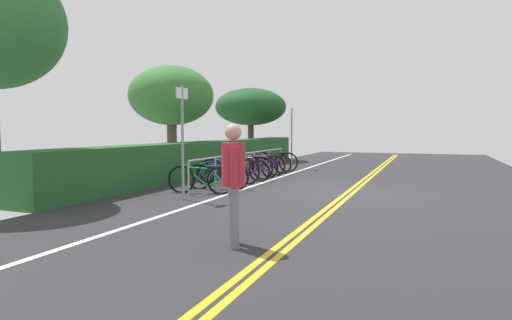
{
  "coord_description": "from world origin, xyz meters",
  "views": [
    {
      "loc": [
        -10.84,
        -1.76,
        1.58
      ],
      "look_at": [
        1.17,
        2.98,
        0.66
      ],
      "focal_mm": 30.5,
      "sensor_mm": 36.0,
      "label": 1
    }
  ],
  "objects": [
    {
      "name": "bicycle_7",
      "position": [
        3.27,
        3.55,
        0.35
      ],
      "size": [
        0.5,
        1.76,
        0.74
      ],
      "color": "black",
      "rests_on": "ground_plane"
    },
    {
      "name": "bicycle_5",
      "position": [
        1.99,
        3.54,
        0.36
      ],
      "size": [
        0.48,
        1.77,
        0.77
      ],
      "color": "black",
      "rests_on": "ground_plane"
    },
    {
      "name": "bicycle_0",
      "position": [
        -1.44,
        3.4,
        0.34
      ],
      "size": [
        0.48,
        1.71,
        0.73
      ],
      "color": "black",
      "rests_on": "ground_plane"
    },
    {
      "name": "hedge_backdrop",
      "position": [
        3.11,
        5.54,
        0.57
      ],
      "size": [
        16.01,
        0.98,
        1.14
      ],
      "primitive_type": "cube",
      "color": "#235626",
      "rests_on": "ground_plane"
    },
    {
      "name": "sign_post_far",
      "position": [
        5.7,
        3.25,
        1.44
      ],
      "size": [
        0.36,
        0.08,
        2.41
      ],
      "color": "gray",
      "rests_on": "ground_plane"
    },
    {
      "name": "bicycle_8",
      "position": [
        3.96,
        3.53,
        0.33
      ],
      "size": [
        0.46,
        1.68,
        0.71
      ],
      "color": "black",
      "rests_on": "ground_plane"
    },
    {
      "name": "sign_post_near",
      "position": [
        -2.46,
        3.3,
        1.52
      ],
      "size": [
        0.36,
        0.09,
        2.55
      ],
      "color": "gray",
      "rests_on": "ground_plane"
    },
    {
      "name": "bicycle_1",
      "position": [
        -0.65,
        3.35,
        0.33
      ],
      "size": [
        0.51,
        1.67,
        0.72
      ],
      "color": "black",
      "rests_on": "ground_plane"
    },
    {
      "name": "bicycle_4",
      "position": [
        1.35,
        3.44,
        0.33
      ],
      "size": [
        0.46,
        1.64,
        0.7
      ],
      "color": "black",
      "rests_on": "ground_plane"
    },
    {
      "name": "bicycle_6",
      "position": [
        2.62,
        3.51,
        0.33
      ],
      "size": [
        0.67,
        1.68,
        0.71
      ],
      "color": "black",
      "rests_on": "ground_plane"
    },
    {
      "name": "pedestrian",
      "position": [
        -5.55,
        0.65,
        0.95
      ],
      "size": [
        0.44,
        0.32,
        1.65
      ],
      "color": "slate",
      "rests_on": "ground_plane"
    },
    {
      "name": "bike_rack",
      "position": [
        1.61,
        3.49,
        0.63
      ],
      "size": [
        7.06,
        0.05,
        0.85
      ],
      "color": "#9EA0A5",
      "rests_on": "ground_plane"
    },
    {
      "name": "bicycle_2",
      "position": [
        -0.01,
        3.61,
        0.32
      ],
      "size": [
        0.46,
        1.61,
        0.69
      ],
      "color": "black",
      "rests_on": "ground_plane"
    },
    {
      "name": "centre_line_yellow_inner",
      "position": [
        0.0,
        -0.08,
        0.0
      ],
      "size": [
        34.03,
        0.1,
        0.0
      ],
      "primitive_type": "cube",
      "color": "gold",
      "rests_on": "ground_plane"
    },
    {
      "name": "ground_plane",
      "position": [
        0.0,
        0.0,
        -0.03
      ],
      "size": [
        37.81,
        10.21,
        0.05
      ],
      "primitive_type": "cube",
      "color": "#2B2B2D"
    },
    {
      "name": "bicycle_9",
      "position": [
        4.59,
        3.54,
        0.36
      ],
      "size": [
        0.46,
        1.72,
        0.76
      ],
      "color": "black",
      "rests_on": "ground_plane"
    },
    {
      "name": "centre_line_yellow_outer",
      "position": [
        0.0,
        0.08,
        0.0
      ],
      "size": [
        34.03,
        0.1,
        0.0
      ],
      "primitive_type": "cube",
      "color": "gold",
      "rests_on": "ground_plane"
    },
    {
      "name": "bike_lane_stripe_white",
      "position": [
        0.0,
        2.72,
        0.0
      ],
      "size": [
        34.03,
        0.12,
        0.0
      ],
      "primitive_type": "cube",
      "color": "white",
      "rests_on": "ground_plane"
    },
    {
      "name": "tree_mid",
      "position": [
        2.49,
        6.73,
        2.74
      ],
      "size": [
        2.99,
        2.99,
        3.81
      ],
      "color": "brown",
      "rests_on": "ground_plane"
    },
    {
      "name": "tree_far_right",
      "position": [
        9.47,
        6.54,
        2.68
      ],
      "size": [
        3.56,
        3.56,
        3.62
      ],
      "color": "#473323",
      "rests_on": "ground_plane"
    },
    {
      "name": "bicycle_3",
      "position": [
        0.56,
        3.58,
        0.36
      ],
      "size": [
        0.49,
        1.82,
        0.77
      ],
      "color": "black",
      "rests_on": "ground_plane"
    }
  ]
}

